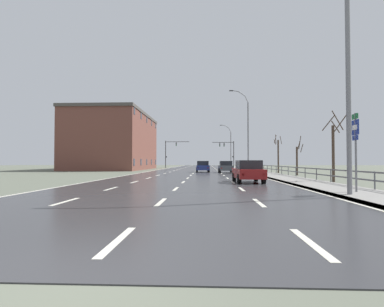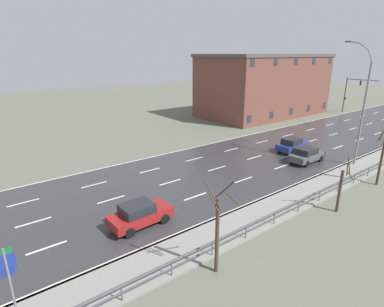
{
  "view_description": "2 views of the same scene",
  "coord_description": "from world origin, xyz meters",
  "px_view_note": "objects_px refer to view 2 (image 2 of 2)",
  "views": [
    {
      "loc": [
        1.64,
        -3.66,
        1.48
      ],
      "look_at": [
        -0.75,
        47.83,
        2.84
      ],
      "focal_mm": 28.9,
      "sensor_mm": 36.0,
      "label": 1
    },
    {
      "loc": [
        20.35,
        10.3,
        10.57
      ],
      "look_at": [
        0.0,
        25.98,
        2.15
      ],
      "focal_mm": 28.54,
      "sensor_mm": 36.0,
      "label": 2
    }
  ],
  "objects_px": {
    "brick_building": "(264,85)",
    "traffic_signal_left": "(351,90)",
    "car_far_right": "(292,145)",
    "street_lamp_midground": "(362,108)",
    "car_distant": "(307,155)",
    "car_near_right": "(140,214)",
    "highway_sign": "(9,278)"
  },
  "relations": [
    {
      "from": "car_far_right",
      "to": "brick_building",
      "type": "bearing_deg",
      "value": 136.28
    },
    {
      "from": "street_lamp_midground",
      "to": "brick_building",
      "type": "bearing_deg",
      "value": 149.16
    },
    {
      "from": "street_lamp_midground",
      "to": "highway_sign",
      "type": "height_order",
      "value": "street_lamp_midground"
    },
    {
      "from": "street_lamp_midground",
      "to": "car_far_right",
      "type": "relative_size",
      "value": 2.82
    },
    {
      "from": "highway_sign",
      "to": "traffic_signal_left",
      "type": "distance_m",
      "value": 59.67
    },
    {
      "from": "car_near_right",
      "to": "car_distant",
      "type": "bearing_deg",
      "value": 88.72
    },
    {
      "from": "street_lamp_midground",
      "to": "highway_sign",
      "type": "distance_m",
      "value": 30.1
    },
    {
      "from": "brick_building",
      "to": "car_far_right",
      "type": "bearing_deg",
      "value": -41.5
    },
    {
      "from": "car_far_right",
      "to": "car_near_right",
      "type": "height_order",
      "value": "same"
    },
    {
      "from": "traffic_signal_left",
      "to": "car_distant",
      "type": "height_order",
      "value": "traffic_signal_left"
    },
    {
      "from": "traffic_signal_left",
      "to": "brick_building",
      "type": "xyz_separation_m",
      "value": [
        -8.87,
        -13.93,
        1.05
      ]
    },
    {
      "from": "car_distant",
      "to": "traffic_signal_left",
      "type": "bearing_deg",
      "value": 109.01
    },
    {
      "from": "highway_sign",
      "to": "car_distant",
      "type": "relative_size",
      "value": 0.89
    },
    {
      "from": "street_lamp_midground",
      "to": "car_distant",
      "type": "distance_m",
      "value": 6.62
    },
    {
      "from": "highway_sign",
      "to": "car_far_right",
      "type": "relative_size",
      "value": 0.88
    },
    {
      "from": "street_lamp_midground",
      "to": "car_far_right",
      "type": "bearing_deg",
      "value": -170.1
    },
    {
      "from": "traffic_signal_left",
      "to": "car_distant",
      "type": "bearing_deg",
      "value": -70.22
    },
    {
      "from": "car_far_right",
      "to": "street_lamp_midground",
      "type": "bearing_deg",
      "value": 7.69
    },
    {
      "from": "traffic_signal_left",
      "to": "car_near_right",
      "type": "relative_size",
      "value": 1.53
    },
    {
      "from": "traffic_signal_left",
      "to": "car_near_right",
      "type": "distance_m",
      "value": 51.44
    },
    {
      "from": "car_far_right",
      "to": "traffic_signal_left",
      "type": "bearing_deg",
      "value": 103.29
    },
    {
      "from": "brick_building",
      "to": "traffic_signal_left",
      "type": "bearing_deg",
      "value": 57.51
    },
    {
      "from": "street_lamp_midground",
      "to": "brick_building",
      "type": "distance_m",
      "value": 26.99
    },
    {
      "from": "highway_sign",
      "to": "car_far_right",
      "type": "bearing_deg",
      "value": 104.15
    },
    {
      "from": "car_near_right",
      "to": "brick_building",
      "type": "relative_size",
      "value": 0.18
    },
    {
      "from": "street_lamp_midground",
      "to": "car_far_right",
      "type": "distance_m",
      "value": 8.07
    },
    {
      "from": "car_distant",
      "to": "car_near_right",
      "type": "distance_m",
      "value": 19.24
    },
    {
      "from": "car_distant",
      "to": "car_far_right",
      "type": "bearing_deg",
      "value": 146.97
    },
    {
      "from": "car_far_right",
      "to": "brick_building",
      "type": "relative_size",
      "value": 0.18
    },
    {
      "from": "car_near_right",
      "to": "street_lamp_midground",
      "type": "bearing_deg",
      "value": 80.31
    },
    {
      "from": "car_near_right",
      "to": "brick_building",
      "type": "distance_m",
      "value": 41.67
    },
    {
      "from": "car_distant",
      "to": "brick_building",
      "type": "bearing_deg",
      "value": 139.01
    }
  ]
}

